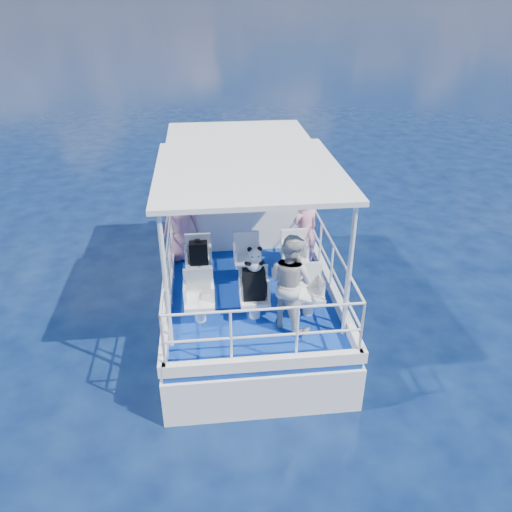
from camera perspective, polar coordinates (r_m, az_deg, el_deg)
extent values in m
plane|color=#071336|center=(9.80, -0.83, -7.52)|extent=(2000.00, 2000.00, 0.00)
cube|color=white|center=(10.62, -1.35, -4.36)|extent=(3.00, 7.00, 1.60)
cube|color=navy|center=(10.19, -1.40, -0.34)|extent=(2.90, 6.90, 0.10)
cube|color=white|center=(10.89, -2.08, 8.27)|extent=(2.85, 2.00, 2.20)
cube|color=white|center=(8.16, -0.84, 9.77)|extent=(3.00, 3.20, 0.08)
cylinder|color=white|center=(7.27, -10.29, -3.14)|extent=(0.07, 0.07, 2.20)
cylinder|color=white|center=(7.54, 10.61, -1.97)|extent=(0.07, 0.07, 2.20)
cylinder|color=white|center=(9.86, -9.46, 5.67)|extent=(0.07, 0.07, 2.20)
cylinder|color=white|center=(10.06, 6.15, 6.37)|extent=(0.07, 0.07, 2.20)
cube|color=white|center=(9.35, -6.49, -1.69)|extent=(0.48, 0.46, 0.38)
cube|color=white|center=(9.37, -0.99, -1.40)|extent=(0.48, 0.46, 0.38)
cube|color=white|center=(9.49, 4.43, -1.10)|extent=(0.48, 0.46, 0.38)
cube|color=white|center=(8.25, -6.41, -6.20)|extent=(0.48, 0.46, 0.38)
cube|color=white|center=(8.28, -0.14, -5.85)|extent=(0.48, 0.46, 0.38)
cube|color=white|center=(8.40, 6.00, -5.45)|extent=(0.48, 0.46, 0.38)
imported|color=#C6809D|center=(9.90, -8.55, 3.44)|extent=(0.59, 0.46, 1.45)
imported|color=pink|center=(9.60, 5.63, 2.98)|extent=(0.64, 0.54, 1.50)
imported|color=silver|center=(7.77, 3.94, -2.99)|extent=(0.98, 0.99, 1.62)
cube|color=black|center=(9.09, -6.58, 0.34)|extent=(0.33, 0.19, 0.44)
cube|color=black|center=(8.01, -0.26, -3.24)|extent=(0.36, 0.20, 0.53)
cube|color=black|center=(8.97, -6.73, 1.71)|extent=(0.10, 0.06, 0.06)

